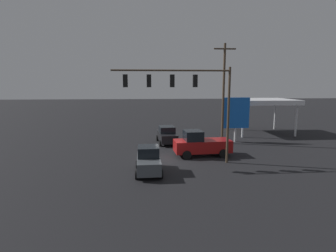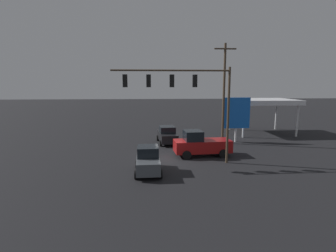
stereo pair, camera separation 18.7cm
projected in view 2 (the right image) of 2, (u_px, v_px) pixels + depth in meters
ground_plane at (170, 160)px, 23.15m from camera, size 200.00×200.00×0.00m
traffic_signal_assembly at (184, 90)px, 21.02m from camera, size 9.58×0.43×7.97m
utility_pole at (224, 92)px, 28.74m from camera, size 2.40×0.26×10.96m
gas_station_canopy at (262, 102)px, 35.28m from camera, size 8.17×6.83×4.62m
price_sign at (236, 114)px, 29.87m from camera, size 3.09×0.27×5.12m
hatchback_crossing at (148, 160)px, 19.59m from camera, size 2.01×3.83×1.97m
sedan_far at (167, 135)px, 29.56m from camera, size 2.33×4.53×1.93m
pickup_parked at (201, 144)px, 24.20m from camera, size 5.33×2.55×2.40m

